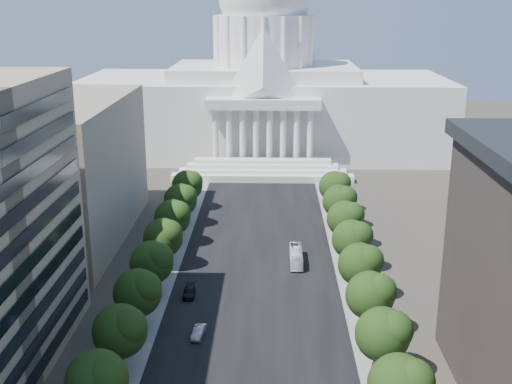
{
  "coord_description": "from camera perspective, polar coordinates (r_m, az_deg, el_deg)",
  "views": [
    {
      "loc": [
        2.75,
        -30.33,
        49.92
      ],
      "look_at": [
        -0.21,
        85.01,
        15.15
      ],
      "focal_mm": 45.0,
      "sensor_mm": 36.0,
      "label": 1
    }
  ],
  "objects": [
    {
      "name": "office_block_left_far",
      "position": [
        144.16,
        -19.2,
        1.8
      ],
      "size": [
        38.0,
        52.0,
        30.0
      ],
      "primitive_type": "cube",
      "color": "gray",
      "rests_on": "ground"
    },
    {
      "name": "city_bus",
      "position": [
        126.98,
        3.58,
        -5.72
      ],
      "size": [
        2.42,
        10.24,
        2.85
      ],
      "primitive_type": "imported",
      "rotation": [
        0.0,
        0.0,
        -0.0
      ],
      "color": "white",
      "rests_on": "ground"
    },
    {
      "name": "tree_l_j",
      "position": [
        157.63,
        -6.03,
        0.67
      ],
      "size": [
        7.79,
        7.6,
        9.97
      ],
      "color": "#33261C",
      "rests_on": "ground"
    },
    {
      "name": "tree_r_g",
      "position": [
        123.13,
        8.67,
        -4.1
      ],
      "size": [
        7.79,
        7.6,
        9.97
      ],
      "color": "#33261C",
      "rests_on": "ground"
    },
    {
      "name": "car_silver",
      "position": [
        101.45,
        -5.12,
        -12.3
      ],
      "size": [
        2.13,
        4.64,
        1.48
      ],
      "primitive_type": "imported",
      "rotation": [
        0.0,
        0.0,
        -0.13
      ],
      "color": "#9B9EA3",
      "rests_on": "ground"
    },
    {
      "name": "tree_r_e",
      "position": [
        101.28,
        10.3,
        -8.94
      ],
      "size": [
        7.79,
        7.6,
        9.97
      ],
      "color": "#33261C",
      "rests_on": "ground"
    },
    {
      "name": "tree_l_c",
      "position": [
        81.73,
        -13.77,
        -15.9
      ],
      "size": [
        7.79,
        7.6,
        9.97
      ],
      "color": "#33261C",
      "rests_on": "ground"
    },
    {
      "name": "tree_r_d",
      "position": [
        90.77,
        11.44,
        -12.21
      ],
      "size": [
        7.79,
        7.6,
        9.97
      ],
      "color": "#33261C",
      "rests_on": "ground"
    },
    {
      "name": "tree_r_f",
      "position": [
        112.1,
        9.4,
        -6.28
      ],
      "size": [
        7.79,
        7.6,
        9.97
      ],
      "color": "#33261C",
      "rests_on": "ground"
    },
    {
      "name": "tree_r_j",
      "position": [
        157.08,
        7.11,
        0.57
      ],
      "size": [
        7.79,
        7.6,
        9.97
      ],
      "color": "#33261C",
      "rests_on": "ground"
    },
    {
      "name": "streetlight_f",
      "position": [
        171.97,
        7.15,
        1.78
      ],
      "size": [
        2.61,
        0.44,
        9.0
      ],
      "color": "gray",
      "rests_on": "ground"
    },
    {
      "name": "tree_r_c",
      "position": [
        80.67,
        12.9,
        -16.31
      ],
      "size": [
        7.79,
        7.6,
        9.97
      ],
      "color": "#33261C",
      "rests_on": "ground"
    },
    {
      "name": "tree_l_g",
      "position": [
        123.83,
        -8.13,
        -3.96
      ],
      "size": [
        7.79,
        7.6,
        9.97
      ],
      "color": "#33261C",
      "rests_on": "ground"
    },
    {
      "name": "tree_l_e",
      "position": [
        102.13,
        -10.32,
        -8.71
      ],
      "size": [
        7.79,
        7.6,
        9.97
      ],
      "color": "#33261C",
      "rests_on": "ground"
    },
    {
      "name": "capitol",
      "position": [
        217.31,
        0.74,
        8.86
      ],
      "size": [
        120.0,
        56.0,
        73.0
      ],
      "color": "white",
      "rests_on": "ground"
    },
    {
      "name": "tree_r_h",
      "position": [
        134.33,
        8.06,
        -2.28
      ],
      "size": [
        7.79,
        7.6,
        9.97
      ],
      "color": "#33261C",
      "rests_on": "ground"
    },
    {
      "name": "tree_l_i",
      "position": [
        146.25,
        -6.62,
        -0.64
      ],
      "size": [
        7.79,
        7.6,
        9.97
      ],
      "color": "#33261C",
      "rests_on": "ground"
    },
    {
      "name": "sidewalk_left",
      "position": [
        132.08,
        -8.16,
        -5.62
      ],
      "size": [
        8.0,
        260.0,
        0.02
      ],
      "primitive_type": "cube",
      "color": "gray",
      "rests_on": "ground"
    },
    {
      "name": "sidewalk_right",
      "position": [
        131.29,
        8.51,
        -5.77
      ],
      "size": [
        8.0,
        260.0,
        0.02
      ],
      "primitive_type": "cube",
      "color": "gray",
      "rests_on": "ground"
    },
    {
      "name": "streetlight_c",
      "position": [
        101.98,
        11.15,
        -9.19
      ],
      "size": [
        2.61,
        0.44,
        9.0
      ],
      "color": "gray",
      "rests_on": "ground"
    },
    {
      "name": "car_dark_b",
      "position": [
        114.15,
        -5.96,
        -8.86
      ],
      "size": [
        2.21,
        5.07,
        1.45
      ],
      "primitive_type": "imported",
      "rotation": [
        0.0,
        0.0,
        0.04
      ],
      "color": "black",
      "rests_on": "ground"
    },
    {
      "name": "tree_l_h",
      "position": [
        134.97,
        -7.31,
        -2.16
      ],
      "size": [
        7.79,
        7.6,
        9.97
      ],
      "color": "#33261C",
      "rests_on": "ground"
    },
    {
      "name": "tree_l_f",
      "position": [
        112.87,
        -9.12,
        -6.11
      ],
      "size": [
        7.79,
        7.6,
        9.97
      ],
      "color": "#33261C",
      "rests_on": "ground"
    },
    {
      "name": "road_asphalt",
      "position": [
        130.31,
        0.15,
        -5.76
      ],
      "size": [
        30.0,
        260.0,
        0.01
      ],
      "primitive_type": "cube",
      "color": "black",
      "rests_on": "ground"
    },
    {
      "name": "streetlight_e",
      "position": [
        148.1,
        8.05,
        -0.72
      ],
      "size": [
        2.61,
        0.44,
        9.0
      ],
      "color": "gray",
      "rests_on": "ground"
    },
    {
      "name": "tree_r_i",
      "position": [
        145.66,
        7.55,
        -0.74
      ],
      "size": [
        7.79,
        7.6,
        9.97
      ],
      "color": "#33261C",
      "rests_on": "ground"
    },
    {
      "name": "tree_l_d",
      "position": [
        91.72,
        -11.83,
        -11.91
      ],
      "size": [
        7.79,
        7.6,
        9.97
      ],
      "color": "#33261C",
      "rests_on": "ground"
    },
    {
      "name": "streetlight_d",
      "position": [
        124.67,
        9.31,
        -4.18
      ],
      "size": [
        2.61,
        0.44,
        9.0
      ],
      "color": "gray",
      "rests_on": "ground"
    }
  ]
}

